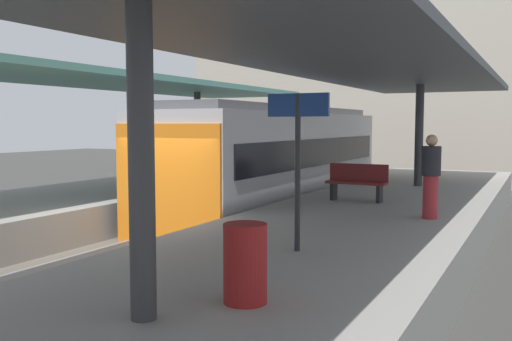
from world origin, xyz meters
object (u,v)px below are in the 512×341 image
Objects in this scene: commuter_train at (276,160)px; platform_bench at (357,181)px; litter_bin at (245,263)px; passenger_near_bench at (431,175)px; platform_sign at (298,136)px.

commuter_train is 3.94m from platform_bench.
litter_bin is (4.41, -10.15, -0.33)m from commuter_train.
commuter_train is 7.80× the size of platform_bench.
commuter_train is 6.57m from passenger_near_bench.
platform_bench is 0.88× the size of passenger_near_bench.
passenger_near_bench is at bearing -38.57° from commuter_train.
litter_bin is (1.24, -7.83, -0.06)m from platform_bench.
platform_sign is at bearing -63.00° from commuter_train.
commuter_train is 13.65× the size of litter_bin.
platform_sign reaches higher than passenger_near_bench.
commuter_train is at bearing 117.00° from platform_sign.
platform_sign reaches higher than platform_bench.
platform_bench is 2.67m from passenger_near_bench.
platform_bench reaches higher than litter_bin.
platform_sign is 2.76× the size of litter_bin.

